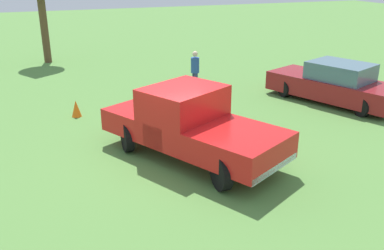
{
  "coord_description": "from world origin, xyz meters",
  "views": [
    {
      "loc": [
        -9.52,
        3.05,
        4.68
      ],
      "look_at": [
        -0.2,
        -0.48,
        0.9
      ],
      "focal_mm": 39.67,
      "sensor_mm": 36.0,
      "label": 1
    }
  ],
  "objects_px": {
    "sedan_near": "(334,84)",
    "traffic_cone": "(76,109)",
    "person_bystander": "(195,69)",
    "pickup_truck": "(188,122)"
  },
  "relations": [
    {
      "from": "sedan_near",
      "to": "traffic_cone",
      "type": "height_order",
      "value": "sedan_near"
    },
    {
      "from": "sedan_near",
      "to": "traffic_cone",
      "type": "distance_m",
      "value": 9.06
    },
    {
      "from": "person_bystander",
      "to": "traffic_cone",
      "type": "height_order",
      "value": "person_bystander"
    },
    {
      "from": "pickup_truck",
      "to": "sedan_near",
      "type": "xyz_separation_m",
      "value": [
        2.54,
        -6.53,
        -0.28
      ]
    },
    {
      "from": "sedan_near",
      "to": "traffic_cone",
      "type": "xyz_separation_m",
      "value": [
        1.65,
        8.9,
        -0.4
      ]
    },
    {
      "from": "pickup_truck",
      "to": "person_bystander",
      "type": "relative_size",
      "value": 3.27
    },
    {
      "from": "person_bystander",
      "to": "traffic_cone",
      "type": "bearing_deg",
      "value": 15.12
    },
    {
      "from": "sedan_near",
      "to": "person_bystander",
      "type": "distance_m",
      "value": 5.16
    },
    {
      "from": "sedan_near",
      "to": "traffic_cone",
      "type": "bearing_deg",
      "value": 57.18
    },
    {
      "from": "pickup_truck",
      "to": "traffic_cone",
      "type": "distance_m",
      "value": 4.86
    }
  ]
}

